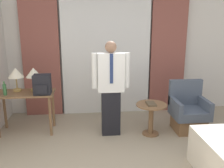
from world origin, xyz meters
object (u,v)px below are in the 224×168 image
object	(u,v)px
person	(111,86)
side_table	(151,114)
book	(151,104)
backpack	(42,85)
table_lamp_left	(16,74)
desk	(26,99)
bottle_by_lamp	(5,89)
armchair	(188,113)
table_lamp_right	(34,73)

from	to	relation	value
person	side_table	xyz separation A→B (m)	(0.72, -0.09, -0.53)
book	backpack	bearing A→B (deg)	173.02
table_lamp_left	desk	bearing A→B (deg)	-34.42
person	bottle_by_lamp	bearing A→B (deg)	176.19
armchair	side_table	distance (m)	0.76
table_lamp_right	book	size ratio (longest dim) A/B	1.80
table_lamp_right	backpack	bearing A→B (deg)	-52.36
table_lamp_left	side_table	distance (m)	2.55
table_lamp_right	book	xyz separation A→B (m)	(2.09, -0.47, -0.49)
table_lamp_right	book	world-z (taller)	table_lamp_right
table_lamp_left	table_lamp_right	world-z (taller)	same
table_lamp_right	bottle_by_lamp	xyz separation A→B (m)	(-0.46, -0.24, -0.22)
desk	table_lamp_left	world-z (taller)	table_lamp_left
backpack	person	bearing A→B (deg)	-5.96
desk	armchair	xyz separation A→B (m)	(3.01, -0.22, -0.29)
table_lamp_right	desk	bearing A→B (deg)	-145.58
backpack	person	xyz separation A→B (m)	(1.20, -0.13, -0.02)
side_table	bottle_by_lamp	bearing A→B (deg)	175.32
backpack	person	size ratio (longest dim) A/B	0.21
table_lamp_left	side_table	size ratio (longest dim) A/B	0.74
bottle_by_lamp	side_table	distance (m)	2.61
bottle_by_lamp	book	size ratio (longest dim) A/B	1.03
table_lamp_left	side_table	world-z (taller)	table_lamp_left
armchair	side_table	size ratio (longest dim) A/B	1.60
person	side_table	bearing A→B (deg)	-6.87
desk	book	distance (m)	2.27
table_lamp_left	person	size ratio (longest dim) A/B	0.25
book	desk	bearing A→B (deg)	170.87
desk	backpack	bearing A→B (deg)	-20.59
desk	table_lamp_right	xyz separation A→B (m)	(0.16, 0.11, 0.46)
table_lamp_right	armchair	distance (m)	2.96
backpack	side_table	distance (m)	2.01
book	table_lamp_right	bearing A→B (deg)	167.35
desk	bottle_by_lamp	xyz separation A→B (m)	(-0.30, -0.13, 0.23)
backpack	side_table	xyz separation A→B (m)	(1.92, -0.21, -0.54)
backpack	bottle_by_lamp	bearing A→B (deg)	-179.78
table_lamp_right	side_table	world-z (taller)	table_lamp_right
book	armchair	bearing A→B (deg)	10.64
desk	table_lamp_left	distance (m)	0.49
side_table	table_lamp_right	bearing A→B (deg)	167.98
table_lamp_right	person	size ratio (longest dim) A/B	0.25
desk	book	size ratio (longest dim) A/B	4.30
desk	bottle_by_lamp	distance (m)	0.40
armchair	desk	bearing A→B (deg)	175.88
book	table_lamp_left	bearing A→B (deg)	168.96
bottle_by_lamp	backpack	xyz separation A→B (m)	(0.64, 0.00, 0.07)
desk	table_lamp_right	distance (m)	0.49
book	side_table	bearing A→B (deg)	53.68
person	armchair	world-z (taller)	person
desk	book	bearing A→B (deg)	-9.13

